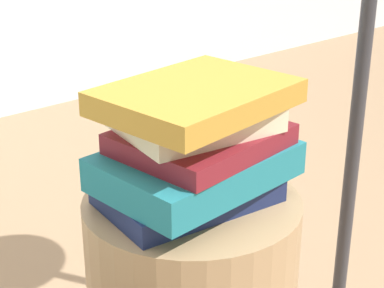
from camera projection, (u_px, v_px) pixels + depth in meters
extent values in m
cube|color=#19234C|center=(190.00, 193.00, 1.00)|extent=(0.28, 0.20, 0.04)
cube|color=#1E727F|center=(194.00, 167.00, 0.98)|extent=(0.31, 0.22, 0.05)
cube|color=maroon|center=(201.00, 139.00, 0.97)|extent=(0.26, 0.22, 0.03)
cube|color=beige|center=(196.00, 118.00, 0.96)|extent=(0.24, 0.20, 0.04)
cube|color=#B7842D|center=(196.00, 97.00, 0.94)|extent=(0.30, 0.24, 0.04)
cylinder|color=#333338|center=(364.00, 46.00, 1.25)|extent=(0.03, 0.03, 1.20)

